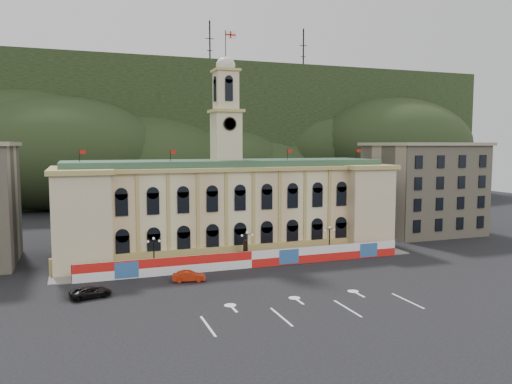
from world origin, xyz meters
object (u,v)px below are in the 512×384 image
object	(u,v)px
red_sedan	(189,276)
statue	(245,256)
lamp_center	(247,245)
black_suv	(91,292)

from	to	relation	value
red_sedan	statue	bearing A→B (deg)	-45.26
lamp_center	statue	bearing A→B (deg)	90.00
statue	red_sedan	world-z (taller)	statue
statue	black_suv	world-z (taller)	statue
black_suv	red_sedan	bearing A→B (deg)	-90.37
statue	red_sedan	xyz separation A→B (m)	(-10.29, -7.17, -0.47)
statue	red_sedan	distance (m)	12.55
lamp_center	black_suv	world-z (taller)	lamp_center
lamp_center	black_suv	distance (m)	24.72
statue	red_sedan	size ratio (longest dim) A/B	0.82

